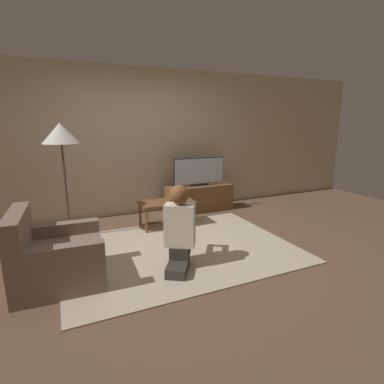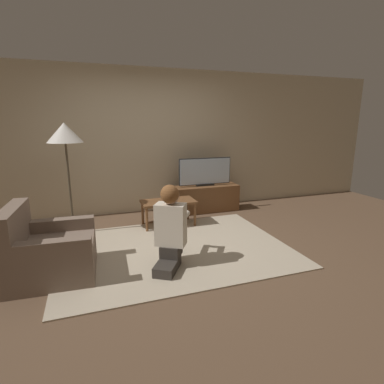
% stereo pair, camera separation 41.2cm
% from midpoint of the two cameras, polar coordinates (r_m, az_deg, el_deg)
% --- Properties ---
extents(ground_plane, '(10.00, 10.00, 0.00)m').
position_cam_midpoint_polar(ground_plane, '(4.07, -5.32, -10.95)').
color(ground_plane, brown).
extents(wall_back, '(10.00, 0.06, 2.60)m').
position_cam_midpoint_polar(wall_back, '(5.59, -12.22, 9.23)').
color(wall_back, beige).
rests_on(wall_back, ground_plane).
extents(rug, '(2.95, 2.19, 0.02)m').
position_cam_midpoint_polar(rug, '(4.06, -5.32, -10.85)').
color(rug, '#BCAD93').
rests_on(rug, ground_plane).
extents(tv_stand, '(1.27, 0.38, 0.49)m').
position_cam_midpoint_polar(tv_stand, '(5.67, -0.67, -1.22)').
color(tv_stand, brown).
rests_on(tv_stand, ground_plane).
extents(tv, '(1.01, 0.08, 0.52)m').
position_cam_midpoint_polar(tv, '(5.57, -0.70, 3.90)').
color(tv, black).
rests_on(tv, tv_stand).
extents(coffee_table, '(0.86, 0.45, 0.42)m').
position_cam_midpoint_polar(coffee_table, '(4.83, -7.31, -2.36)').
color(coffee_table, brown).
rests_on(coffee_table, ground_plane).
extents(floor_lamp, '(0.50, 0.50, 1.65)m').
position_cam_midpoint_polar(floor_lamp, '(4.57, -26.13, 9.26)').
color(floor_lamp, '#4C4233').
rests_on(floor_lamp, ground_plane).
extents(armchair, '(0.90, 0.88, 0.81)m').
position_cam_midpoint_polar(armchair, '(3.58, -27.64, -11.31)').
color(armchair, '#7A6656').
rests_on(armchair, ground_plane).
extents(person_kneeling, '(0.61, 0.79, 0.97)m').
position_cam_midpoint_polar(person_kneeling, '(3.44, -5.82, -6.44)').
color(person_kneeling, '#332D28').
rests_on(person_kneeling, rug).
extents(remote, '(0.04, 0.15, 0.02)m').
position_cam_midpoint_polar(remote, '(4.75, -6.22, -1.86)').
color(remote, black).
rests_on(remote, coffee_table).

